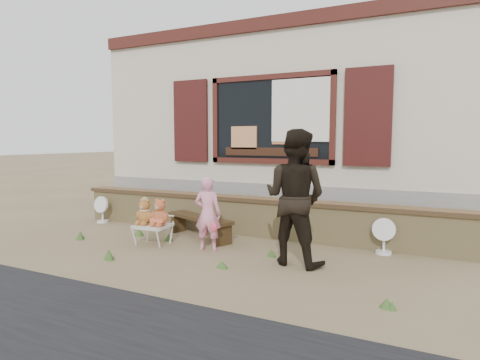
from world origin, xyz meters
The scene contains 12 objects.
ground centered at (0.00, 0.00, 0.00)m, with size 80.00×80.00×0.00m, color brown.
shopfront centered at (0.00, 4.49, 2.00)m, with size 8.04×5.13×4.00m.
brick_wall centered at (0.00, 1.00, 0.34)m, with size 7.10×0.36×0.67m.
bench centered at (-0.67, 0.42, 0.27)m, with size 1.46×0.83×0.37m.
folding_chair centered at (-1.12, -0.27, 0.29)m, with size 0.55×0.50×0.32m.
teddy_bear_left centered at (-1.26, -0.28, 0.53)m, with size 0.31×0.27×0.42m, color brown, non-canonical shape.
teddy_bear_right centered at (-0.98, -0.25, 0.53)m, with size 0.32×0.28×0.43m, color #994A2A, non-canonical shape.
child centered at (-0.16, -0.19, 0.56)m, with size 0.41×0.27×1.12m, color pink.
adult centered at (1.21, -0.24, 0.90)m, with size 0.87×0.68×1.80m, color black.
fan_left centered at (-3.11, 0.68, 0.27)m, with size 0.33×0.23×0.53m.
fan_right centered at (2.25, 0.76, 0.27)m, with size 0.33×0.22×0.53m.
grass_tufts centered at (-0.71, -0.56, 0.06)m, with size 5.05×1.49×0.14m.
Camera 1 is at (2.83, -5.30, 1.65)m, focal length 30.00 mm.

